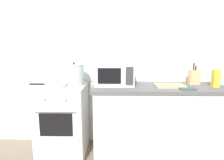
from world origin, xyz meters
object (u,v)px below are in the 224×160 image
object	(u,v)px
microwave	(114,74)
cutting_board	(170,86)
pasta_box	(216,78)
knife_block	(194,77)
frying_pan	(56,85)
stove	(63,120)
stock_pot	(74,75)
oven_mitt	(187,89)

from	to	relation	value
microwave	cutting_board	bearing A→B (deg)	-6.32
microwave	pasta_box	world-z (taller)	microwave
cutting_board	knife_block	world-z (taller)	knife_block
frying_pan	knife_block	world-z (taller)	knife_block
pasta_box	microwave	bearing A→B (deg)	175.10
stove	stock_pot	xyz separation A→B (m)	(0.16, 0.06, 0.60)
stock_pot	microwave	bearing A→B (deg)	1.58
microwave	stock_pot	bearing A→B (deg)	-178.42
frying_pan	oven_mitt	distance (m)	1.61
cutting_board	knife_block	size ratio (longest dim) A/B	1.26
knife_block	oven_mitt	bearing A→B (deg)	-123.01
knife_block	oven_mitt	world-z (taller)	knife_block
stove	microwave	xyz separation A→B (m)	(0.68, 0.08, 0.61)
cutting_board	oven_mitt	world-z (taller)	cutting_board
stock_pot	microwave	size ratio (longest dim) A/B	0.68
cutting_board	stove	bearing A→B (deg)	-179.95
stove	pasta_box	world-z (taller)	pasta_box
cutting_board	oven_mitt	xyz separation A→B (m)	(0.16, -0.16, -0.00)
frying_pan	cutting_board	bearing A→B (deg)	2.40
stove	frying_pan	distance (m)	0.49
microwave	oven_mitt	world-z (taller)	microwave
microwave	cutting_board	distance (m)	0.72
pasta_box	knife_block	bearing A→B (deg)	139.47
microwave	cutting_board	xyz separation A→B (m)	(0.70, -0.08, -0.14)
knife_block	oven_mitt	size ratio (longest dim) A/B	1.58
stock_pot	cutting_board	distance (m)	1.24
microwave	cutting_board	size ratio (longest dim) A/B	1.39
cutting_board	microwave	bearing A→B (deg)	173.68
microwave	oven_mitt	bearing A→B (deg)	-15.35
knife_block	pasta_box	world-z (taller)	knife_block
microwave	oven_mitt	size ratio (longest dim) A/B	2.78
frying_pan	pasta_box	distance (m)	2.00
stock_pot	pasta_box	distance (m)	1.79
cutting_board	stock_pot	bearing A→B (deg)	177.04
stock_pot	frying_pan	bearing A→B (deg)	-149.79
frying_pan	knife_block	xyz separation A→B (m)	(1.80, 0.20, 0.07)
stove	microwave	world-z (taller)	microwave
cutting_board	oven_mitt	distance (m)	0.23
microwave	stove	bearing A→B (deg)	-173.35
stove	pasta_box	distance (m)	2.02
knife_block	oven_mitt	distance (m)	0.37
stove	frying_pan	world-z (taller)	frying_pan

